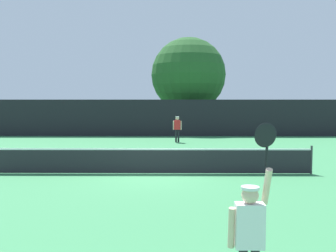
{
  "coord_description": "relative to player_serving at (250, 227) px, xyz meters",
  "views": [
    {
      "loc": [
        0.67,
        -14.4,
        2.78
      ],
      "look_at": [
        0.51,
        4.84,
        1.48
      ],
      "focal_mm": 41.31,
      "sensor_mm": 36.0,
      "label": 1
    }
  ],
  "objects": [
    {
      "name": "player_serving",
      "position": [
        0.0,
        0.0,
        0.0
      ],
      "size": [
        0.68,
        0.39,
        2.48
      ],
      "color": "white",
      "rests_on": "ground"
    },
    {
      "name": "tennis_net",
      "position": [
        -1.73,
        9.35,
        -0.57
      ],
      "size": [
        11.95,
        0.08,
        1.07
      ],
      "color": "#232328",
      "rests_on": "ground"
    },
    {
      "name": "ground_plane",
      "position": [
        -1.73,
        9.35,
        -1.08
      ],
      "size": [
        120.0,
        120.0,
        0.0
      ],
      "primitive_type": "plane",
      "color": "#387F4C"
    },
    {
      "name": "parked_car_mid",
      "position": [
        0.76,
        32.21,
        -0.31
      ],
      "size": [
        2.25,
        4.34,
        1.69
      ],
      "rotation": [
        0.0,
        0.0,
        -0.08
      ],
      "color": "red",
      "rests_on": "ground"
    },
    {
      "name": "tennis_ball",
      "position": [
        -1.39,
        11.72,
        -1.05
      ],
      "size": [
        0.07,
        0.07,
        0.07
      ],
      "primitive_type": "sphere",
      "color": "#CCE033",
      "rests_on": "ground"
    },
    {
      "name": "parked_car_near",
      "position": [
        -9.17,
        32.16,
        -0.31
      ],
      "size": [
        2.5,
        4.44,
        1.69
      ],
      "rotation": [
        0.0,
        0.0,
        -0.15
      ],
      "color": "red",
      "rests_on": "ground"
    },
    {
      "name": "perimeter_fence",
      "position": [
        -1.73,
        24.59,
        0.32
      ],
      "size": [
        29.39,
        0.12,
        2.81
      ],
      "primitive_type": "cube",
      "color": "black",
      "rests_on": "ground"
    },
    {
      "name": "large_tree",
      "position": [
        0.45,
        28.71,
        3.87
      ],
      "size": [
        6.46,
        6.46,
        8.19
      ],
      "color": "brown",
      "rests_on": "ground"
    },
    {
      "name": "player_receiving",
      "position": [
        -0.65,
        20.19,
        -0.04
      ],
      "size": [
        0.57,
        0.25,
        1.7
      ],
      "rotation": [
        0.0,
        0.0,
        3.14
      ],
      "color": "red",
      "rests_on": "ground"
    },
    {
      "name": "parked_car_far",
      "position": [
        4.29,
        29.91,
        -0.31
      ],
      "size": [
        2.2,
        4.33,
        1.69
      ],
      "rotation": [
        0.0,
        0.0,
        0.07
      ],
      "color": "white",
      "rests_on": "ground"
    }
  ]
}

